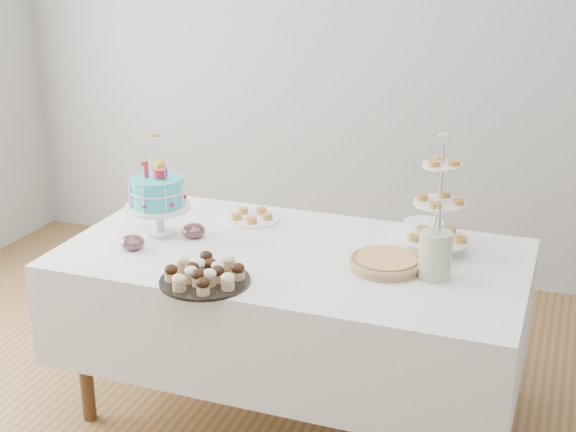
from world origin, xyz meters
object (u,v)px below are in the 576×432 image
(birthday_cake, at_px, (158,208))
(utensil_pitcher, at_px, (435,253))
(tiered_stand, at_px, (440,204))
(plate_stack, at_px, (423,229))
(pie, at_px, (386,262))
(jam_bowl_a, at_px, (132,243))
(pastry_plate, at_px, (252,217))
(jam_bowl_b, at_px, (194,231))
(cupcake_tray, at_px, (205,273))
(table, at_px, (293,301))

(birthday_cake, distance_m, utensil_pitcher, 1.22)
(tiered_stand, height_order, plate_stack, tiered_stand)
(pie, relative_size, utensil_pitcher, 1.04)
(birthday_cake, bearing_deg, plate_stack, 18.51)
(plate_stack, relative_size, jam_bowl_a, 1.66)
(pastry_plate, distance_m, utensil_pitcher, 0.98)
(birthday_cake, relative_size, pie, 1.49)
(pastry_plate, bearing_deg, tiered_stand, -5.98)
(birthday_cake, bearing_deg, jam_bowl_b, 6.90)
(utensil_pitcher, bearing_deg, cupcake_tray, -136.35)
(table, xyz_separation_m, jam_bowl_a, (-0.64, -0.20, 0.26))
(pastry_plate, distance_m, jam_bowl_a, 0.60)
(table, height_order, utensil_pitcher, utensil_pitcher)
(cupcake_tray, xyz_separation_m, utensil_pitcher, (0.81, 0.35, 0.06))
(jam_bowl_a, height_order, jam_bowl_b, same)
(pastry_plate, bearing_deg, cupcake_tray, -82.00)
(pastry_plate, bearing_deg, jam_bowl_a, -123.73)
(utensil_pitcher, bearing_deg, jam_bowl_a, -152.64)
(table, height_order, pie, pie)
(jam_bowl_b, bearing_deg, plate_stack, 20.88)
(pie, relative_size, pastry_plate, 1.17)
(pie, xyz_separation_m, jam_bowl_b, (-0.87, 0.04, 0.00))
(birthday_cake, distance_m, tiered_stand, 1.21)
(utensil_pitcher, bearing_deg, birthday_cake, -161.52)
(tiered_stand, bearing_deg, utensil_pitcher, -81.69)
(tiered_stand, relative_size, pastry_plate, 2.02)
(birthday_cake, relative_size, pastry_plate, 1.75)
(table, xyz_separation_m, pie, (0.41, -0.03, 0.25))
(pie, distance_m, plate_stack, 0.41)
(jam_bowl_b, height_order, utensil_pitcher, utensil_pitcher)
(table, height_order, plate_stack, plate_stack)
(utensil_pitcher, bearing_deg, table, -164.38)
(tiered_stand, xyz_separation_m, jam_bowl_b, (-1.03, -0.20, -0.19))
(birthday_cake, xyz_separation_m, pie, (1.03, -0.02, -0.09))
(cupcake_tray, height_order, jam_bowl_b, cupcake_tray)
(birthday_cake, relative_size, plate_stack, 2.55)
(plate_stack, bearing_deg, table, -142.16)
(pie, bearing_deg, plate_stack, 80.37)
(jam_bowl_a, relative_size, utensil_pitcher, 0.37)
(cupcake_tray, relative_size, jam_bowl_a, 3.35)
(cupcake_tray, height_order, plate_stack, cupcake_tray)
(birthday_cake, height_order, cupcake_tray, birthday_cake)
(cupcake_tray, distance_m, jam_bowl_a, 0.48)
(birthday_cake, bearing_deg, table, 0.41)
(birthday_cake, height_order, pastry_plate, birthday_cake)
(pastry_plate, xyz_separation_m, jam_bowl_a, (-0.34, -0.50, 0.01))
(pastry_plate, bearing_deg, pie, -24.81)
(plate_stack, bearing_deg, utensil_pitcher, -73.16)
(pie, relative_size, jam_bowl_a, 2.84)
(tiered_stand, bearing_deg, plate_stack, 118.87)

